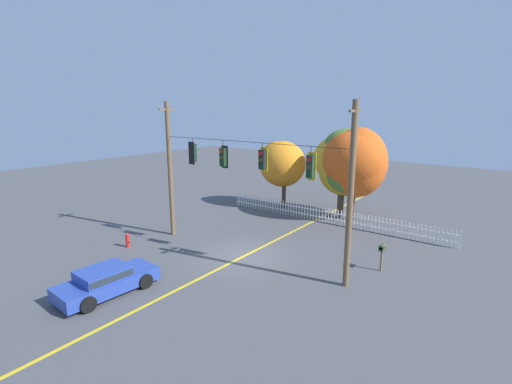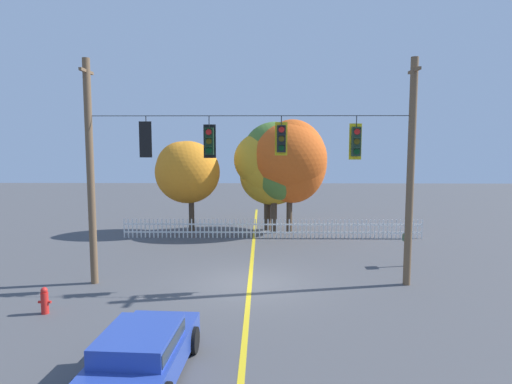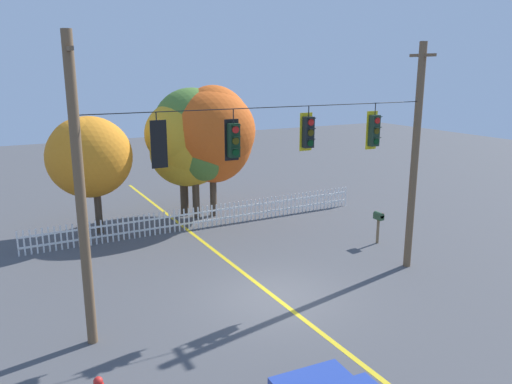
{
  "view_description": "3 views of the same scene",
  "coord_description": "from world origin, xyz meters",
  "px_view_note": "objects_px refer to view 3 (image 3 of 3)",
  "views": [
    {
      "loc": [
        11.5,
        -14.46,
        7.68
      ],
      "look_at": [
        0.04,
        0.91,
        3.28
      ],
      "focal_mm": 26.32,
      "sensor_mm": 36.0,
      "label": 1
    },
    {
      "loc": [
        0.46,
        -15.79,
        5.07
      ],
      "look_at": [
        0.21,
        1.21,
        3.19
      ],
      "focal_mm": 31.73,
      "sensor_mm": 36.0,
      "label": 2
    },
    {
      "loc": [
        -7.46,
        -12.6,
        7.04
      ],
      "look_at": [
        -0.12,
        1.07,
        3.23
      ],
      "focal_mm": 35.18,
      "sensor_mm": 36.0,
      "label": 3
    }
  ],
  "objects_px": {
    "traffic_signal_westbound_side": "(158,144)",
    "roadside_mailbox": "(379,218)",
    "autumn_maple_far_west": "(213,133)",
    "autumn_oak_far_east": "(196,133)",
    "autumn_maple_mid": "(187,144)",
    "traffic_signal_eastbound_side": "(233,140)",
    "traffic_signal_northbound_primary": "(308,132)",
    "autumn_maple_near_fence": "(88,156)",
    "traffic_signal_northbound_secondary": "(374,130)"
  },
  "relations": [
    {
      "from": "traffic_signal_eastbound_side",
      "to": "traffic_signal_northbound_secondary",
      "type": "relative_size",
      "value": 0.97
    },
    {
      "from": "autumn_oak_far_east",
      "to": "roadside_mailbox",
      "type": "bearing_deg",
      "value": -55.42
    },
    {
      "from": "traffic_signal_westbound_side",
      "to": "autumn_maple_mid",
      "type": "distance_m",
      "value": 10.98
    },
    {
      "from": "traffic_signal_westbound_side",
      "to": "autumn_maple_mid",
      "type": "xyz_separation_m",
      "value": [
        4.46,
        9.91,
        -1.58
      ]
    },
    {
      "from": "traffic_signal_northbound_secondary",
      "to": "traffic_signal_eastbound_side",
      "type": "bearing_deg",
      "value": -179.99
    },
    {
      "from": "traffic_signal_eastbound_side",
      "to": "autumn_maple_near_fence",
      "type": "relative_size",
      "value": 0.28
    },
    {
      "from": "traffic_signal_eastbound_side",
      "to": "roadside_mailbox",
      "type": "distance_m",
      "value": 9.05
    },
    {
      "from": "traffic_signal_westbound_side",
      "to": "traffic_signal_eastbound_side",
      "type": "distance_m",
      "value": 2.2
    },
    {
      "from": "traffic_signal_northbound_secondary",
      "to": "autumn_maple_mid",
      "type": "distance_m",
      "value": 10.4
    },
    {
      "from": "traffic_signal_eastbound_side",
      "to": "autumn_maple_far_west",
      "type": "height_order",
      "value": "autumn_maple_far_west"
    },
    {
      "from": "traffic_signal_northbound_primary",
      "to": "autumn_maple_near_fence",
      "type": "xyz_separation_m",
      "value": [
        -4.93,
        9.27,
        -1.71
      ]
    },
    {
      "from": "traffic_signal_northbound_secondary",
      "to": "autumn_oak_far_east",
      "type": "height_order",
      "value": "autumn_oak_far_east"
    },
    {
      "from": "roadside_mailbox",
      "to": "traffic_signal_northbound_secondary",
      "type": "bearing_deg",
      "value": -137.63
    },
    {
      "from": "traffic_signal_eastbound_side",
      "to": "autumn_maple_far_west",
      "type": "bearing_deg",
      "value": 69.96
    },
    {
      "from": "traffic_signal_northbound_primary",
      "to": "autumn_maple_far_west",
      "type": "relative_size",
      "value": 0.22
    },
    {
      "from": "traffic_signal_eastbound_side",
      "to": "autumn_oak_far_east",
      "type": "height_order",
      "value": "autumn_oak_far_east"
    },
    {
      "from": "traffic_signal_westbound_side",
      "to": "traffic_signal_eastbound_side",
      "type": "relative_size",
      "value": 0.98
    },
    {
      "from": "traffic_signal_northbound_secondary",
      "to": "traffic_signal_northbound_primary",
      "type": "bearing_deg",
      "value": -179.98
    },
    {
      "from": "autumn_oak_far_east",
      "to": "autumn_maple_near_fence",
      "type": "bearing_deg",
      "value": -175.03
    },
    {
      "from": "traffic_signal_eastbound_side",
      "to": "traffic_signal_westbound_side",
      "type": "bearing_deg",
      "value": -179.49
    },
    {
      "from": "traffic_signal_eastbound_side",
      "to": "autumn_oak_far_east",
      "type": "relative_size",
      "value": 0.24
    },
    {
      "from": "traffic_signal_northbound_secondary",
      "to": "autumn_maple_near_fence",
      "type": "height_order",
      "value": "traffic_signal_northbound_secondary"
    },
    {
      "from": "traffic_signal_westbound_side",
      "to": "autumn_maple_mid",
      "type": "relative_size",
      "value": 0.25
    },
    {
      "from": "traffic_signal_northbound_primary",
      "to": "traffic_signal_northbound_secondary",
      "type": "height_order",
      "value": "same"
    },
    {
      "from": "traffic_signal_northbound_primary",
      "to": "autumn_maple_mid",
      "type": "xyz_separation_m",
      "value": [
        -0.24,
        9.89,
        -1.6
      ]
    },
    {
      "from": "autumn_maple_near_fence",
      "to": "autumn_maple_far_west",
      "type": "bearing_deg",
      "value": 1.09
    },
    {
      "from": "traffic_signal_westbound_side",
      "to": "autumn_maple_near_fence",
      "type": "xyz_separation_m",
      "value": [
        -0.23,
        9.29,
        -1.68
      ]
    },
    {
      "from": "autumn_oak_far_east",
      "to": "roadside_mailbox",
      "type": "relative_size",
      "value": 4.63
    },
    {
      "from": "traffic_signal_northbound_secondary",
      "to": "roadside_mailbox",
      "type": "bearing_deg",
      "value": 42.37
    },
    {
      "from": "traffic_signal_northbound_primary",
      "to": "traffic_signal_northbound_secondary",
      "type": "relative_size",
      "value": 0.91
    },
    {
      "from": "traffic_signal_northbound_primary",
      "to": "autumn_oak_far_east",
      "type": "distance_m",
      "value": 9.78
    },
    {
      "from": "traffic_signal_westbound_side",
      "to": "roadside_mailbox",
      "type": "relative_size",
      "value": 1.07
    },
    {
      "from": "traffic_signal_westbound_side",
      "to": "autumn_oak_far_east",
      "type": "xyz_separation_m",
      "value": [
        4.91,
        9.73,
        -1.06
      ]
    },
    {
      "from": "traffic_signal_northbound_primary",
      "to": "traffic_signal_northbound_secondary",
      "type": "xyz_separation_m",
      "value": [
        2.59,
        0.0,
        -0.1
      ]
    },
    {
      "from": "autumn_maple_far_west",
      "to": "traffic_signal_northbound_primary",
      "type": "bearing_deg",
      "value": -95.57
    },
    {
      "from": "traffic_signal_eastbound_side",
      "to": "traffic_signal_northbound_secondary",
      "type": "height_order",
      "value": "same"
    },
    {
      "from": "autumn_oak_far_east",
      "to": "autumn_maple_far_west",
      "type": "bearing_deg",
      "value": -25.37
    },
    {
      "from": "traffic_signal_westbound_side",
      "to": "autumn_oak_far_east",
      "type": "distance_m",
      "value": 10.95
    },
    {
      "from": "autumn_oak_far_east",
      "to": "autumn_maple_far_west",
      "type": "xyz_separation_m",
      "value": [
        0.71,
        -0.34,
        -0.02
      ]
    },
    {
      "from": "traffic_signal_northbound_secondary",
      "to": "autumn_maple_far_west",
      "type": "height_order",
      "value": "autumn_maple_far_west"
    },
    {
      "from": "autumn_maple_mid",
      "to": "autumn_oak_far_east",
      "type": "relative_size",
      "value": 0.91
    },
    {
      "from": "traffic_signal_northbound_primary",
      "to": "roadside_mailbox",
      "type": "relative_size",
      "value": 1.02
    },
    {
      "from": "traffic_signal_westbound_side",
      "to": "autumn_maple_near_fence",
      "type": "distance_m",
      "value": 9.44
    },
    {
      "from": "roadside_mailbox",
      "to": "autumn_maple_far_west",
      "type": "bearing_deg",
      "value": 121.84
    },
    {
      "from": "traffic_signal_westbound_side",
      "to": "autumn_maple_far_west",
      "type": "xyz_separation_m",
      "value": [
        5.62,
        9.4,
        -1.08
      ]
    },
    {
      "from": "autumn_maple_mid",
      "to": "autumn_maple_far_west",
      "type": "distance_m",
      "value": 1.36
    },
    {
      "from": "traffic_signal_northbound_secondary",
      "to": "autumn_oak_far_east",
      "type": "bearing_deg",
      "value": 103.79
    },
    {
      "from": "autumn_maple_far_west",
      "to": "roadside_mailbox",
      "type": "bearing_deg",
      "value": -58.16
    },
    {
      "from": "autumn_maple_near_fence",
      "to": "autumn_oak_far_east",
      "type": "relative_size",
      "value": 0.83
    },
    {
      "from": "traffic_signal_eastbound_side",
      "to": "roadside_mailbox",
      "type": "xyz_separation_m",
      "value": [
        7.75,
        2.42,
        -4.01
      ]
    }
  ]
}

